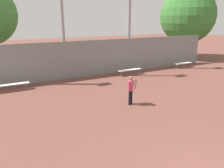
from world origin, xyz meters
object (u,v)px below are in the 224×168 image
Objects in this scene: light_pole_far_right at (130,0)px; tree_green_broad at (188,16)px; bench_courtside_near at (130,70)px; bench_courtside_far at (183,63)px; tennis_player at (131,89)px; bench_adjacent_court at (12,85)px.

light_pole_far_right is 1.38× the size of tree_green_broad.
bench_courtside_near and bench_courtside_far have the same top height.
light_pole_far_right is (4.66, 7.89, 5.24)m from tennis_player.
bench_adjacent_court is 0.27× the size of tree_green_broad.
bench_adjacent_court is 12.08m from light_pole_far_right.
bench_courtside_near is (3.43, 5.61, -0.49)m from tennis_player.
light_pole_far_right reaches higher than tree_green_broad.
bench_courtside_far is 7.26m from tree_green_broad.
light_pole_far_right reaches higher than bench_courtside_far.
bench_courtside_near is 0.19× the size of light_pole_far_right.
tree_green_broad is at bearing 21.64° from bench_courtside_near.
tennis_player is 0.76× the size of bench_courtside_near.
tree_green_broad reaches higher than bench_courtside_near.
tree_green_broad is at bearing 11.11° from light_pole_far_right.
tennis_player is 0.15× the size of light_pole_far_right.
tree_green_broad is at bearing 2.58° from tennis_player.
bench_courtside_near is at bearing 25.80° from tennis_player.
light_pole_far_right is 9.21m from tree_green_broad.
light_pole_far_right reaches higher than bench_adjacent_court.
tennis_player is 0.87× the size of bench_courtside_far.
tree_green_broad reaches higher than tennis_player.
tree_green_broad is (4.07, 4.04, 4.45)m from bench_courtside_far.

